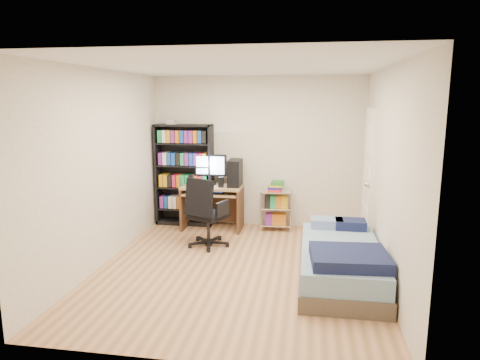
% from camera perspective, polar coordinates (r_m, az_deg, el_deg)
% --- Properties ---
extents(room, '(3.58, 4.08, 2.58)m').
position_cam_1_polar(room, '(5.20, -0.32, 1.08)').
color(room, tan).
rests_on(room, ground).
extents(media_shelf, '(0.96, 0.32, 1.78)m').
position_cam_1_polar(media_shelf, '(7.31, -7.42, 0.85)').
color(media_shelf, black).
rests_on(media_shelf, room).
extents(computer_desk, '(0.98, 0.57, 1.23)m').
position_cam_1_polar(computer_desk, '(7.03, -2.85, -1.24)').
color(computer_desk, '#A37B54').
rests_on(computer_desk, room).
extents(office_chair, '(0.80, 0.80, 1.03)m').
position_cam_1_polar(office_chair, '(6.26, -4.48, -5.96)').
color(office_chair, black).
rests_on(office_chair, room).
extents(wire_cart, '(0.52, 0.38, 0.81)m').
position_cam_1_polar(wire_cart, '(7.02, 4.85, -2.43)').
color(wire_cart, silver).
rests_on(wire_cart, room).
extents(bed, '(0.94, 1.89, 0.54)m').
position_cam_1_polar(bed, '(5.28, 13.30, -10.49)').
color(bed, brown).
rests_on(bed, room).
extents(door, '(0.12, 0.80, 2.00)m').
position_cam_1_polar(door, '(6.56, 16.74, 0.43)').
color(door, white).
rests_on(door, room).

